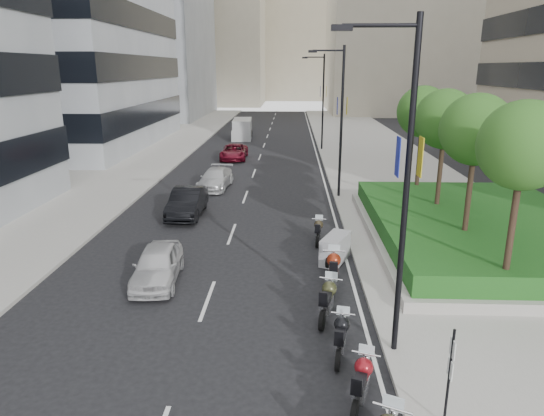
# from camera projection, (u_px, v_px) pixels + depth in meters

# --- Properties ---
(ground) EXTENTS (160.00, 160.00, 0.00)m
(ground) POSITION_uv_depth(u_px,v_px,m) (238.00, 370.00, 12.90)
(ground) COLOR black
(ground) RESTS_ON ground
(sidewalk_right) EXTENTS (10.00, 100.00, 0.15)m
(sidewalk_right) POSITION_uv_depth(u_px,v_px,m) (381.00, 161.00, 41.32)
(sidewalk_right) COLOR #9E9B93
(sidewalk_right) RESTS_ON ground
(sidewalk_left) EXTENTS (8.00, 100.00, 0.15)m
(sidewalk_left) POSITION_uv_depth(u_px,v_px,m) (138.00, 160.00, 42.13)
(sidewalk_left) COLOR #9E9B93
(sidewalk_left) RESTS_ON ground
(lane_edge) EXTENTS (0.12, 100.00, 0.01)m
(lane_edge) POSITION_uv_depth(u_px,v_px,m) (319.00, 162.00, 41.54)
(lane_edge) COLOR silver
(lane_edge) RESTS_ON ground
(lane_centre) EXTENTS (0.12, 100.00, 0.01)m
(lane_centre) POSITION_uv_depth(u_px,v_px,m) (258.00, 161.00, 41.74)
(lane_centre) COLOR silver
(lane_centre) RESTS_ON ground
(building_grey_far) EXTENTS (22.00, 26.00, 30.00)m
(building_grey_far) POSITION_uv_depth(u_px,v_px,m) (133.00, 20.00, 76.83)
(building_grey_far) COLOR gray
(building_grey_far) RESTS_ON ground
(building_cream_right) EXTENTS (28.00, 24.00, 36.00)m
(building_cream_right) POSITION_uv_depth(u_px,v_px,m) (412.00, 6.00, 83.81)
(building_cream_right) COLOR #B7AD93
(building_cream_right) RESTS_ON ground
(building_cream_left) EXTENTS (26.00, 24.00, 34.00)m
(building_cream_left) POSITION_uv_depth(u_px,v_px,m) (204.00, 23.00, 104.83)
(building_cream_left) COLOR #B7AD93
(building_cream_left) RESTS_ON ground
(building_cream_centre) EXTENTS (30.00, 24.00, 38.00)m
(building_cream_centre) POSITION_uv_depth(u_px,v_px,m) (295.00, 22.00, 122.69)
(building_cream_centre) COLOR #B7AD93
(building_cream_centre) RESTS_ON ground
(planter) EXTENTS (10.00, 14.00, 0.40)m
(planter) POSITION_uv_depth(u_px,v_px,m) (481.00, 237.00, 22.01)
(planter) COLOR #A29D97
(planter) RESTS_ON sidewalk_right
(hedge) EXTENTS (9.40, 13.40, 0.80)m
(hedge) POSITION_uv_depth(u_px,v_px,m) (482.00, 224.00, 21.84)
(hedge) COLOR #164D19
(hedge) RESTS_ON planter
(tree_0) EXTENTS (2.80, 2.80, 6.30)m
(tree_0) POSITION_uv_depth(u_px,v_px,m) (524.00, 146.00, 14.90)
(tree_0) COLOR #332319
(tree_0) RESTS_ON planter
(tree_1) EXTENTS (2.80, 2.80, 6.30)m
(tree_1) POSITION_uv_depth(u_px,v_px,m) (476.00, 130.00, 18.74)
(tree_1) COLOR #332319
(tree_1) RESTS_ON planter
(tree_2) EXTENTS (2.80, 2.80, 6.30)m
(tree_2) POSITION_uv_depth(u_px,v_px,m) (445.00, 120.00, 22.57)
(tree_2) COLOR #332319
(tree_2) RESTS_ON planter
(tree_3) EXTENTS (2.80, 2.80, 6.30)m
(tree_3) POSITION_uv_depth(u_px,v_px,m) (423.00, 112.00, 26.41)
(tree_3) COLOR #332319
(tree_3) RESTS_ON planter
(lamp_post_0) EXTENTS (2.34, 0.45, 9.00)m
(lamp_post_0) POSITION_uv_depth(u_px,v_px,m) (401.00, 178.00, 12.29)
(lamp_post_0) COLOR black
(lamp_post_0) RESTS_ON ground
(lamp_post_1) EXTENTS (2.34, 0.45, 9.00)m
(lamp_post_1) POSITION_uv_depth(u_px,v_px,m) (339.00, 115.00, 28.60)
(lamp_post_1) COLOR black
(lamp_post_1) RESTS_ON ground
(lamp_post_2) EXTENTS (2.34, 0.45, 9.00)m
(lamp_post_2) POSITION_uv_depth(u_px,v_px,m) (321.00, 97.00, 45.88)
(lamp_post_2) COLOR black
(lamp_post_2) RESTS_ON ground
(parking_sign) EXTENTS (0.06, 0.32, 2.50)m
(parking_sign) POSITION_uv_depth(u_px,v_px,m) (450.00, 373.00, 10.39)
(parking_sign) COLOR black
(parking_sign) RESTS_ON ground
(motorcycle_1) EXTENTS (0.89, 2.05, 1.06)m
(motorcycle_1) POSITION_uv_depth(u_px,v_px,m) (362.00, 382.00, 11.52)
(motorcycle_1) COLOR black
(motorcycle_1) RESTS_ON ground
(motorcycle_2) EXTENTS (0.69, 2.05, 1.03)m
(motorcycle_2) POSITION_uv_depth(u_px,v_px,m) (341.00, 336.00, 13.50)
(motorcycle_2) COLOR black
(motorcycle_2) RESTS_ON ground
(motorcycle_3) EXTENTS (0.86, 2.23, 1.13)m
(motorcycle_3) POSITION_uv_depth(u_px,v_px,m) (328.00, 300.00, 15.51)
(motorcycle_3) COLOR black
(motorcycle_3) RESTS_ON ground
(motorcycle_4) EXTENTS (0.81, 2.44, 1.21)m
(motorcycle_4) POSITION_uv_depth(u_px,v_px,m) (333.00, 270.00, 17.66)
(motorcycle_4) COLOR black
(motorcycle_4) RESTS_ON ground
(motorcycle_5) EXTENTS (1.43, 2.01, 1.13)m
(motorcycle_5) POSITION_uv_depth(u_px,v_px,m) (335.00, 249.00, 19.97)
(motorcycle_5) COLOR black
(motorcycle_5) RESTS_ON ground
(motorcycle_6) EXTENTS (0.66, 1.98, 0.98)m
(motorcycle_6) POSITION_uv_depth(u_px,v_px,m) (318.00, 231.00, 22.28)
(motorcycle_6) COLOR black
(motorcycle_6) RESTS_ON ground
(car_a) EXTENTS (1.92, 4.09, 1.35)m
(car_a) POSITION_uv_depth(u_px,v_px,m) (157.00, 265.00, 18.08)
(car_a) COLOR silver
(car_a) RESTS_ON ground
(car_b) EXTENTS (1.62, 4.55, 1.50)m
(car_b) POSITION_uv_depth(u_px,v_px,m) (187.00, 202.00, 26.21)
(car_b) COLOR black
(car_b) RESTS_ON ground
(car_c) EXTENTS (2.18, 4.60, 1.29)m
(car_c) POSITION_uv_depth(u_px,v_px,m) (215.00, 179.00, 32.26)
(car_c) COLOR #B5B5B7
(car_c) RESTS_ON ground
(car_d) EXTENTS (2.24, 4.76, 1.31)m
(car_d) POSITION_uv_depth(u_px,v_px,m) (234.00, 152.00, 42.49)
(car_d) COLOR maroon
(car_d) RESTS_ON ground
(delivery_van) EXTENTS (2.29, 5.34, 2.20)m
(delivery_van) POSITION_uv_depth(u_px,v_px,m) (242.00, 130.00, 54.60)
(delivery_van) COLOR #B7B7B9
(delivery_van) RESTS_ON ground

